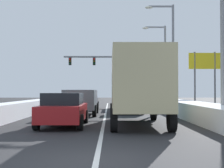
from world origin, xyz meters
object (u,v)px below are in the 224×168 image
Objects in this scene: box_truck_right_lane_nearest at (138,84)px; roadside_sign_right at (205,67)px; sedan_charcoal_center_lane_third at (87,101)px; sedan_red_center_lane_nearest at (64,109)px; street_lamp_right_mid at (170,47)px; street_lamp_right_far at (162,58)px; suv_silver_right_lane_third at (127,97)px; traffic_light_gantry at (117,66)px; street_lamp_right_near at (216,11)px; sedan_navy_right_lane_second at (128,103)px; suv_gray_center_lane_second at (81,100)px.

box_truck_right_lane_nearest is 19.28m from roadside_sign_right.
sedan_charcoal_center_lane_third is (-3.30, 13.18, -1.14)m from box_truck_right_lane_nearest.
street_lamp_right_mid is (7.51, 14.79, 4.80)m from sedan_red_center_lane_nearest.
street_lamp_right_mid is 1.06× the size of street_lamp_right_far.
traffic_light_gantry is (-0.66, 11.84, 3.71)m from suv_silver_right_lane_third.
suv_silver_right_lane_third is 0.89× the size of roadside_sign_right.
street_lamp_right_far is at bearing 69.89° from sedan_red_center_lane_nearest.
sedan_charcoal_center_lane_third is at bearing -160.06° from roadside_sign_right.
traffic_light_gantry is at bearing 90.88° from box_truck_right_lane_nearest.
street_lamp_right_near is (7.22, -12.38, 4.78)m from sedan_charcoal_center_lane_third.
sedan_charcoal_center_lane_third is (-3.55, -1.39, -0.25)m from suv_silver_right_lane_third.
box_truck_right_lane_nearest is 1.60× the size of sedan_navy_right_lane_second.
roadside_sign_right is (4.24, 16.54, -1.52)m from street_lamp_right_near.
street_lamp_right_mid is (7.33, 7.64, 4.54)m from suv_gray_center_lane_second.
sedan_red_center_lane_nearest is 0.48× the size of street_lamp_right_mid.
sedan_navy_right_lane_second is at bearing -54.58° from sedan_charcoal_center_lane_third.
traffic_light_gantry is (2.79, 19.58, 3.71)m from suv_gray_center_lane_second.
street_lamp_right_far is at bearing -45.91° from traffic_light_gantry.
suv_silver_right_lane_third is at bearing -122.52° from street_lamp_right_far.
traffic_light_gantry is at bearing 81.89° from suv_gray_center_lane_second.
street_lamp_right_mid reaches higher than traffic_light_gantry.
suv_silver_right_lane_third is at bearing 87.82° from sedan_navy_right_lane_second.
traffic_light_gantry reaches higher than sedan_navy_right_lane_second.
street_lamp_right_near is at bearing -91.75° from street_lamp_right_far.
box_truck_right_lane_nearest is at bearing -168.42° from street_lamp_right_near.
sedan_charcoal_center_lane_third is 0.48× the size of street_lamp_right_near.
sedan_red_center_lane_nearest is at bearing -103.68° from suv_silver_right_lane_third.
suv_silver_right_lane_third is 5.98m from street_lamp_right_mid.
suv_gray_center_lane_second is at bearing -118.15° from street_lamp_right_far.
box_truck_right_lane_nearest is at bearing 5.43° from sedan_red_center_lane_nearest.
sedan_charcoal_center_lane_third is at bearing 90.92° from suv_gray_center_lane_second.
street_lamp_right_far is (4.95, -5.11, 0.55)m from traffic_light_gantry.
street_lamp_right_far is (4.52, 12.79, 4.51)m from sedan_navy_right_lane_second.
sedan_navy_right_lane_second is 0.42× the size of traffic_light_gantry.
sedan_red_center_lane_nearest is 0.82× the size of roadside_sign_right.
street_lamp_right_mid is at bearing 74.07° from box_truck_right_lane_nearest.
sedan_charcoal_center_lane_third is (0.08, 13.50, 0.00)m from sedan_red_center_lane_nearest.
box_truck_right_lane_nearest is at bearing -64.91° from suv_gray_center_lane_second.
suv_gray_center_lane_second is 6.36m from sedan_charcoal_center_lane_third.
street_lamp_right_far is at bearing 70.52° from sedan_navy_right_lane_second.
traffic_light_gantry is at bearing 110.80° from street_lamp_right_mid.
box_truck_right_lane_nearest is 1.31× the size of roadside_sign_right.
street_lamp_right_near is at bearing -75.09° from suv_silver_right_lane_third.
sedan_navy_right_lane_second is (0.02, 8.51, -1.14)m from box_truck_right_lane_nearest.
box_truck_right_lane_nearest is 0.76× the size of street_lamp_right_near.
sedan_navy_right_lane_second and sedan_red_center_lane_nearest have the same top height.
suv_gray_center_lane_second is at bearing -98.11° from traffic_light_gantry.
street_lamp_right_far reaches higher than roadside_sign_right.
roadside_sign_right is (7.91, 2.77, 3.00)m from suv_silver_right_lane_third.
sedan_red_center_lane_nearest is 0.51× the size of street_lamp_right_far.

